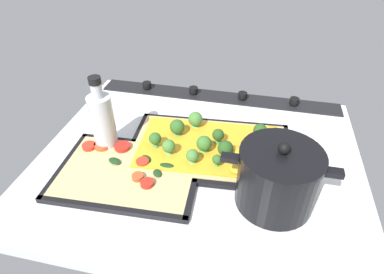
# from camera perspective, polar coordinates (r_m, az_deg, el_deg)

# --- Properties ---
(ground_plane) EXTENTS (0.79, 0.66, 0.03)m
(ground_plane) POSITION_cam_1_polar(r_m,az_deg,el_deg) (0.81, 1.26, -4.19)
(ground_plane) COLOR silver
(stove_control_panel) EXTENTS (0.75, 0.07, 0.03)m
(stove_control_panel) POSITION_cam_1_polar(r_m,az_deg,el_deg) (1.04, 4.54, 7.29)
(stove_control_panel) COLOR black
(stove_control_panel) RESTS_ON ground_plane
(baking_tray_front) EXTENTS (0.42, 0.28, 0.01)m
(baking_tray_front) POSITION_cam_1_polar(r_m,az_deg,el_deg) (0.82, 3.12, -2.32)
(baking_tray_front) COLOR black
(baking_tray_front) RESTS_ON ground_plane
(broccoli_pizza) EXTENTS (0.40, 0.26, 0.06)m
(broccoli_pizza) POSITION_cam_1_polar(r_m,az_deg,el_deg) (0.81, 3.19, -1.46)
(broccoli_pizza) COLOR tan
(broccoli_pizza) RESTS_ON baking_tray_front
(baking_tray_back) EXTENTS (0.34, 0.25, 0.01)m
(baking_tray_back) POSITION_cam_1_polar(r_m,az_deg,el_deg) (0.77, -11.22, -6.32)
(baking_tray_back) COLOR black
(baking_tray_back) RESTS_ON ground_plane
(veggie_pizza_back) EXTENTS (0.31, 0.22, 0.02)m
(veggie_pizza_back) POSITION_cam_1_polar(r_m,az_deg,el_deg) (0.77, -11.35, -5.68)
(veggie_pizza_back) COLOR tan
(veggie_pizza_back) RESTS_ON baking_tray_back
(cooking_pot) EXTENTS (0.23, 0.17, 0.16)m
(cooking_pot) POSITION_cam_1_polar(r_m,az_deg,el_deg) (0.68, 14.88, -7.00)
(cooking_pot) COLOR black
(cooking_pot) RESTS_ON ground_plane
(oil_bottle) EXTENTS (0.06, 0.06, 0.20)m
(oil_bottle) POSITION_cam_1_polar(r_m,az_deg,el_deg) (0.81, -15.49, 2.71)
(oil_bottle) COLOR #B7BCC6
(oil_bottle) RESTS_ON ground_plane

